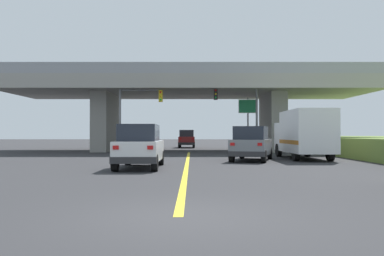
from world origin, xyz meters
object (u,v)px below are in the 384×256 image
Objects in this scene: box_truck at (304,134)px; traffic_signal_farside at (135,107)px; suv_lead at (140,146)px; sedan_oncoming at (187,139)px; traffic_signal_nearside at (243,106)px; suv_crossing at (252,143)px; highway_sign at (249,112)px.

box_truck is 14.19m from traffic_signal_farside.
suv_lead is 1.04× the size of sedan_oncoming.
box_truck reaches higher than suv_lead.
traffic_signal_farside is at bearing -177.26° from traffic_signal_nearside.
traffic_signal_farside is at bearing 147.99° from suv_crossing.
suv_lead is 0.67× the size of box_truck.
suv_lead is 18.55m from highway_sign.
highway_sign reaches higher than suv_lead.
box_truck is at bearing -70.08° from sedan_oncoming.
traffic_signal_nearside reaches higher than suv_crossing.
traffic_signal_farside reaches higher than sedan_oncoming.
traffic_signal_nearside is 1.29× the size of highway_sign.
box_truck is at bearing -78.07° from highway_sign.
box_truck is 1.46× the size of highway_sign.
suv_lead is 0.76× the size of traffic_signal_nearside.
sedan_oncoming is 14.21m from traffic_signal_nearside.
highway_sign is (9.64, 2.44, -0.23)m from traffic_signal_farside.
highway_sign is (1.38, 11.59, 2.51)m from suv_crossing.
sedan_oncoming is at bearing 110.23° from traffic_signal_nearside.
highway_sign is at bearing -63.42° from sedan_oncoming.
traffic_signal_farside is 9.95m from highway_sign.
traffic_signal_farside reaches higher than suv_lead.
traffic_signal_nearside is 2.17m from highway_sign.
suv_lead is at bearing -113.51° from highway_sign.
suv_lead is 0.90× the size of suv_crossing.
suv_crossing is 0.75× the size of box_truck.
sedan_oncoming is (-7.65, 21.12, -0.59)m from box_truck.
suv_lead and sedan_oncoming have the same top height.
highway_sign is at bearing 101.93° from box_truck.
suv_lead is at bearing -93.70° from sedan_oncoming.
sedan_oncoming is at bearing 109.92° from box_truck.
sedan_oncoming is (1.80, 27.90, -0.00)m from suv_lead.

